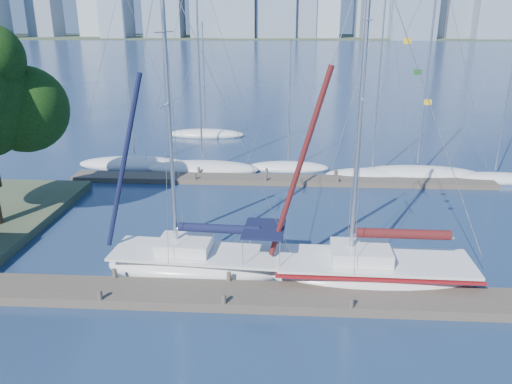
{
  "coord_description": "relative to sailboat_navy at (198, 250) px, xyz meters",
  "views": [
    {
      "loc": [
        2.29,
        -18.01,
        11.05
      ],
      "look_at": [
        0.98,
        4.0,
        3.39
      ],
      "focal_mm": 35.0,
      "sensor_mm": 36.0,
      "label": 1
    }
  ],
  "objects": [
    {
      "name": "sailboat_navy",
      "position": [
        0.0,
        0.0,
        0.0
      ],
      "size": [
        8.65,
        3.34,
        13.87
      ],
      "rotation": [
        0.0,
        0.0,
        -0.07
      ],
      "color": "white",
      "rests_on": "ground"
    },
    {
      "name": "bg_boat_3",
      "position": [
        10.29,
        14.98,
        -0.82
      ],
      "size": [
        6.97,
        4.55,
        13.53
      ],
      "rotation": [
        0.0,
        0.0,
        0.41
      ],
      "color": "white",
      "rests_on": "ground"
    },
    {
      "name": "bg_boat_4",
      "position": [
        13.61,
        15.29,
        -0.79
      ],
      "size": [
        9.74,
        3.91,
        15.37
      ],
      "rotation": [
        0.0,
        0.0,
        -0.15
      ],
      "color": "white",
      "rests_on": "ground"
    },
    {
      "name": "far_shore",
      "position": [
        1.6,
        317.55,
        -1.08
      ],
      "size": [
        800.0,
        100.0,
        1.5
      ],
      "primitive_type": "cube",
      "color": "#38472D",
      "rests_on": "ground"
    },
    {
      "name": "bg_boat_1",
      "position": [
        -2.36,
        15.82,
        -0.78
      ],
      "size": [
        8.83,
        3.21,
        15.98
      ],
      "rotation": [
        0.0,
        0.0,
        0.09
      ],
      "color": "white",
      "rests_on": "ground"
    },
    {
      "name": "sailboat_maroon",
      "position": [
        7.91,
        -0.52,
        -0.0
      ],
      "size": [
        9.18,
        3.14,
        14.48
      ],
      "rotation": [
        0.0,
        0.0,
        -0.02
      ],
      "color": "white",
      "rests_on": "ground"
    },
    {
      "name": "bg_boat_5",
      "position": [
        18.97,
        14.66,
        -0.86
      ],
      "size": [
        6.94,
        2.38,
        11.95
      ],
      "rotation": [
        0.0,
        0.0,
        -0.07
      ],
      "color": "white",
      "rests_on": "ground"
    },
    {
      "name": "near_dock",
      "position": [
        1.6,
        -2.45,
        -0.88
      ],
      "size": [
        26.0,
        2.0,
        0.4
      ],
      "primitive_type": "cube",
      "color": "#4B4237",
      "rests_on": "ground"
    },
    {
      "name": "ground",
      "position": [
        1.6,
        -2.45,
        -1.08
      ],
      "size": [
        700.0,
        700.0,
        0.0
      ],
      "primitive_type": "plane",
      "color": "#172A4C",
      "rests_on": "ground"
    },
    {
      "name": "bg_boat_2",
      "position": [
        4.18,
        16.69,
        -0.87
      ],
      "size": [
        6.54,
        2.95,
        10.02
      ],
      "rotation": [
        0.0,
        0.0,
        0.17
      ],
      "color": "white",
      "rests_on": "ground"
    },
    {
      "name": "far_dock",
      "position": [
        3.6,
        13.55,
        -0.9
      ],
      "size": [
        30.0,
        1.8,
        0.36
      ],
      "primitive_type": "cube",
      "color": "#4B4237",
      "rests_on": "ground"
    },
    {
      "name": "bg_boat_0",
      "position": [
        -7.83,
        16.66,
        -0.8
      ],
      "size": [
        9.12,
        3.03,
        13.86
      ],
      "rotation": [
        0.0,
        0.0,
        -0.06
      ],
      "color": "white",
      "rests_on": "ground"
    },
    {
      "name": "bg_boat_6",
      "position": [
        -3.99,
        27.91,
        -0.84
      ],
      "size": [
        7.91,
        4.84,
        11.21
      ],
      "rotation": [
        0.0,
        0.0,
        -0.38
      ],
      "color": "white",
      "rests_on": "ground"
    }
  ]
}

